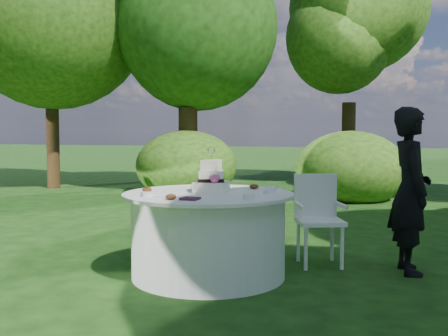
{
  "coord_description": "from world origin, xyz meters",
  "views": [
    {
      "loc": [
        1.6,
        -4.47,
        1.33
      ],
      "look_at": [
        0.15,
        0.0,
        1.0
      ],
      "focal_mm": 42.0,
      "sensor_mm": 36.0,
      "label": 1
    }
  ],
  "objects": [
    {
      "name": "table",
      "position": [
        0.0,
        0.0,
        0.39
      ],
      "size": [
        1.56,
        1.56,
        0.77
      ],
      "color": "silver",
      "rests_on": "ground"
    },
    {
      "name": "petal_cups",
      "position": [
        -0.12,
        -0.09,
        0.79
      ],
      "size": [
        0.95,
        1.08,
        0.05
      ],
      "color": "#562D16",
      "rests_on": "table"
    },
    {
      "name": "chair",
      "position": [
        0.89,
        0.77,
        0.52
      ],
      "size": [
        0.57,
        0.57,
        0.9
      ],
      "color": "white",
      "rests_on": "ground"
    },
    {
      "name": "guest",
      "position": [
        1.76,
        0.69,
        0.78
      ],
      "size": [
        0.5,
        0.64,
        1.56
      ],
      "primitive_type": "imported",
      "rotation": [
        0.0,
        0.0,
        1.82
      ],
      "color": "black",
      "rests_on": "ground"
    },
    {
      "name": "feather_plume",
      "position": [
        -0.2,
        -0.39,
        0.78
      ],
      "size": [
        0.48,
        0.07,
        0.01
      ],
      "primitive_type": "ellipsoid",
      "color": "white",
      "rests_on": "table"
    },
    {
      "name": "ground",
      "position": [
        0.0,
        0.0,
        0.0
      ],
      "size": [
        80.0,
        80.0,
        0.0
      ],
      "primitive_type": "plane",
      "color": "black",
      "rests_on": "ground"
    },
    {
      "name": "votives",
      "position": [
        0.17,
        0.03,
        0.79
      ],
      "size": [
        1.05,
        0.98,
        0.04
      ],
      "color": "silver",
      "rests_on": "table"
    },
    {
      "name": "napkins",
      "position": [
        0.02,
        -0.51,
        0.78
      ],
      "size": [
        0.14,
        0.14,
        0.02
      ],
      "primitive_type": "cube",
      "color": "#431C34",
      "rests_on": "table"
    },
    {
      "name": "cake",
      "position": [
        0.01,
        0.05,
        0.88
      ],
      "size": [
        0.32,
        0.32,
        0.42
      ],
      "color": "white",
      "rests_on": "table"
    }
  ]
}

